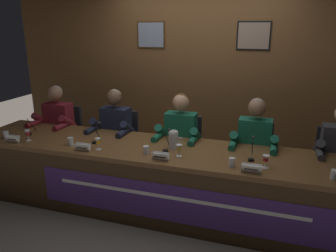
# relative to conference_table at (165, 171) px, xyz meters

# --- Properties ---
(ground_plane) EXTENTS (12.00, 12.00, 0.00)m
(ground_plane) POSITION_rel_conference_table_xyz_m (-0.00, 0.12, -0.52)
(ground_plane) COLOR #70665B
(wall_back_panelled) EXTENTS (5.80, 0.14, 2.60)m
(wall_back_panelled) POSITION_rel_conference_table_xyz_m (-0.00, 1.60, 0.78)
(wall_back_panelled) COLOR brown
(wall_back_panelled) RESTS_ON ground_plane
(conference_table) EXTENTS (4.60, 0.87, 0.73)m
(conference_table) POSITION_rel_conference_table_xyz_m (0.00, 0.00, 0.00)
(conference_table) COLOR brown
(conference_table) RESTS_ON ground_plane
(chair_far_left) EXTENTS (0.44, 0.44, 0.91)m
(chair_far_left) POSITION_rel_conference_table_xyz_m (-1.72, 0.74, -0.08)
(chair_far_left) COLOR black
(chair_far_left) RESTS_ON ground_plane
(panelist_far_left) EXTENTS (0.51, 0.48, 1.23)m
(panelist_far_left) POSITION_rel_conference_table_xyz_m (-1.72, 0.54, 0.20)
(panelist_far_left) COLOR black
(panelist_far_left) RESTS_ON ground_plane
(nameplate_far_left) EXTENTS (0.16, 0.06, 0.08)m
(nameplate_far_left) POSITION_rel_conference_table_xyz_m (-1.71, -0.23, 0.25)
(nameplate_far_left) COLOR white
(nameplate_far_left) RESTS_ON conference_table
(juice_glass_far_left) EXTENTS (0.06, 0.06, 0.12)m
(juice_glass_far_left) POSITION_rel_conference_table_xyz_m (-1.59, -0.12, 0.30)
(juice_glass_far_left) COLOR white
(juice_glass_far_left) RESTS_ON conference_table
(water_cup_far_left) EXTENTS (0.06, 0.06, 0.08)m
(water_cup_far_left) POSITION_rel_conference_table_xyz_m (-1.89, -0.14, 0.25)
(water_cup_far_left) COLOR silver
(water_cup_far_left) RESTS_ON conference_table
(microphone_far_left) EXTENTS (0.06, 0.17, 0.22)m
(microphone_far_left) POSITION_rel_conference_table_xyz_m (-1.73, 0.09, 0.29)
(microphone_far_left) COLOR black
(microphone_far_left) RESTS_ON conference_table
(chair_left) EXTENTS (0.44, 0.44, 0.91)m
(chair_left) POSITION_rel_conference_table_xyz_m (-0.86, 0.74, -0.08)
(chair_left) COLOR black
(chair_left) RESTS_ON ground_plane
(panelist_left) EXTENTS (0.51, 0.48, 1.23)m
(panelist_left) POSITION_rel_conference_table_xyz_m (-0.86, 0.54, 0.20)
(panelist_left) COLOR black
(panelist_left) RESTS_ON ground_plane
(nameplate_left) EXTENTS (0.17, 0.06, 0.08)m
(nameplate_left) POSITION_rel_conference_table_xyz_m (-0.83, -0.22, 0.25)
(nameplate_left) COLOR white
(nameplate_left) RESTS_ON conference_table
(juice_glass_left) EXTENTS (0.06, 0.06, 0.12)m
(juice_glass_left) POSITION_rel_conference_table_xyz_m (-0.69, -0.13, 0.30)
(juice_glass_left) COLOR white
(juice_glass_left) RESTS_ON conference_table
(water_cup_left) EXTENTS (0.06, 0.06, 0.08)m
(water_cup_left) POSITION_rel_conference_table_xyz_m (-1.05, -0.10, 0.25)
(water_cup_left) COLOR silver
(water_cup_left) RESTS_ON conference_table
(microphone_left) EXTENTS (0.06, 0.17, 0.22)m
(microphone_left) POSITION_rel_conference_table_xyz_m (-0.83, 0.07, 0.29)
(microphone_left) COLOR black
(microphone_left) RESTS_ON conference_table
(chair_center) EXTENTS (0.44, 0.44, 0.91)m
(chair_center) POSITION_rel_conference_table_xyz_m (-0.00, 0.74, -0.08)
(chair_center) COLOR black
(chair_center) RESTS_ON ground_plane
(panelist_center) EXTENTS (0.51, 0.48, 1.23)m
(panelist_center) POSITION_rel_conference_table_xyz_m (-0.00, 0.54, 0.20)
(panelist_center) COLOR black
(panelist_center) RESTS_ON ground_plane
(nameplate_center) EXTENTS (0.17, 0.06, 0.08)m
(nameplate_center) POSITION_rel_conference_table_xyz_m (0.02, -0.20, 0.25)
(nameplate_center) COLOR white
(nameplate_center) RESTS_ON conference_table
(juice_glass_center) EXTENTS (0.06, 0.06, 0.12)m
(juice_glass_center) POSITION_rel_conference_table_xyz_m (0.17, -0.05, 0.30)
(juice_glass_center) COLOR white
(juice_glass_center) RESTS_ON conference_table
(water_cup_center) EXTENTS (0.06, 0.06, 0.08)m
(water_cup_center) POSITION_rel_conference_table_xyz_m (-0.17, -0.09, 0.25)
(water_cup_center) COLOR silver
(water_cup_center) RESTS_ON conference_table
(microphone_center) EXTENTS (0.06, 0.17, 0.22)m
(microphone_center) POSITION_rel_conference_table_xyz_m (0.00, 0.06, 0.29)
(microphone_center) COLOR black
(microphone_center) RESTS_ON conference_table
(chair_right) EXTENTS (0.44, 0.44, 0.91)m
(chair_right) POSITION_rel_conference_table_xyz_m (0.86, 0.74, -0.08)
(chair_right) COLOR black
(chair_right) RESTS_ON ground_plane
(panelist_right) EXTENTS (0.51, 0.48, 1.23)m
(panelist_right) POSITION_rel_conference_table_xyz_m (0.86, 0.54, 0.20)
(panelist_right) COLOR black
(panelist_right) RESTS_ON ground_plane
(nameplate_right) EXTENTS (0.18, 0.06, 0.08)m
(nameplate_right) POSITION_rel_conference_table_xyz_m (0.88, -0.23, 0.25)
(nameplate_right) COLOR white
(nameplate_right) RESTS_ON conference_table
(juice_glass_right) EXTENTS (0.06, 0.06, 0.12)m
(juice_glass_right) POSITION_rel_conference_table_xyz_m (1.00, -0.08, 0.30)
(juice_glass_right) COLOR white
(juice_glass_right) RESTS_ON conference_table
(water_cup_right) EXTENTS (0.06, 0.06, 0.08)m
(water_cup_right) POSITION_rel_conference_table_xyz_m (0.70, -0.14, 0.25)
(water_cup_right) COLOR silver
(water_cup_right) RESTS_ON conference_table
(microphone_right) EXTENTS (0.06, 0.17, 0.22)m
(microphone_right) POSITION_rel_conference_table_xyz_m (0.86, 0.09, 0.29)
(microphone_right) COLOR black
(microphone_right) RESTS_ON conference_table
(chair_far_right) EXTENTS (0.44, 0.44, 0.91)m
(chair_far_right) POSITION_rel_conference_table_xyz_m (1.71, 0.74, -0.08)
(chair_far_right) COLOR black
(chair_far_right) RESTS_ON ground_plane
(water_cup_far_right) EXTENTS (0.06, 0.06, 0.08)m
(water_cup_far_right) POSITION_rel_conference_table_xyz_m (1.56, -0.14, 0.25)
(water_cup_far_right) COLOR silver
(water_cup_far_right) RESTS_ON conference_table
(water_pitcher_central) EXTENTS (0.15, 0.10, 0.21)m
(water_pitcher_central) POSITION_rel_conference_table_xyz_m (0.05, 0.15, 0.31)
(water_pitcher_central) COLOR silver
(water_pitcher_central) RESTS_ON conference_table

